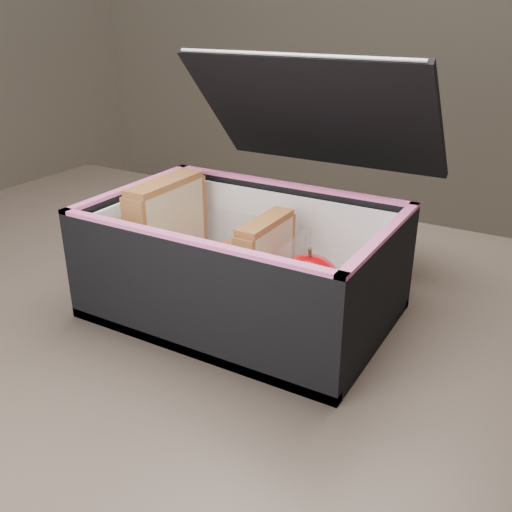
{
  "coord_description": "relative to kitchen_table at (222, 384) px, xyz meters",
  "views": [
    {
      "loc": [
        0.31,
        -0.45,
        1.06
      ],
      "look_at": [
        0.03,
        0.03,
        0.81
      ],
      "focal_mm": 40.0,
      "sensor_mm": 36.0,
      "label": 1
    }
  ],
  "objects": [
    {
      "name": "kitchen_table",
      "position": [
        0.0,
        0.0,
        0.0
      ],
      "size": [
        1.2,
        0.8,
        0.75
      ],
      "color": "brown",
      "rests_on": "ground"
    },
    {
      "name": "lunch_bag",
      "position": [
        0.02,
        0.03,
        0.16
      ],
      "size": [
        0.31,
        0.34,
        0.26
      ],
      "color": "black",
      "rests_on": "kitchen_table"
    },
    {
      "name": "plastic_tub",
      "position": [
        -0.02,
        0.03,
        0.14
      ],
      "size": [
        0.18,
        0.13,
        0.07
      ],
      "primitive_type": null,
      "color": "white",
      "rests_on": "lunch_bag"
    },
    {
      "name": "sandwich_left",
      "position": [
        -0.09,
        0.03,
        0.16
      ],
      "size": [
        0.03,
        0.11,
        0.12
      ],
      "color": "#CEB28A",
      "rests_on": "plastic_tub"
    },
    {
      "name": "sandwich_right",
      "position": [
        0.04,
        0.03,
        0.15
      ],
      "size": [
        0.02,
        0.08,
        0.09
      ],
      "color": "#CEB28A",
      "rests_on": "plastic_tub"
    },
    {
      "name": "carrot_sticks",
      "position": [
        -0.03,
        0.03,
        0.12
      ],
      "size": [
        0.05,
        0.13,
        0.03
      ],
      "color": "#F75B13",
      "rests_on": "plastic_tub"
    },
    {
      "name": "paper_napkin",
      "position": [
        0.1,
        0.03,
        0.11
      ],
      "size": [
        0.08,
        0.09,
        0.01
      ],
      "primitive_type": "cube",
      "rotation": [
        0.0,
        0.0,
        0.13
      ],
      "color": "white",
      "rests_on": "lunch_bag"
    },
    {
      "name": "red_apple",
      "position": [
        0.09,
        0.02,
        0.14
      ],
      "size": [
        0.07,
        0.07,
        0.07
      ],
      "rotation": [
        0.0,
        0.0,
        0.11
      ],
      "color": "#940013",
      "rests_on": "paper_napkin"
    }
  ]
}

